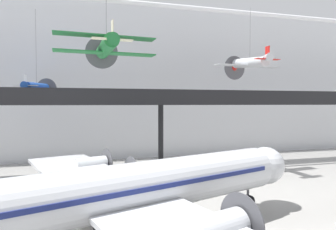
% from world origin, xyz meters
% --- Properties ---
extents(hangar_back_wall, '(140.00, 3.00, 23.99)m').
position_xyz_m(hangar_back_wall, '(0.00, 33.22, 11.99)').
color(hangar_back_wall, silver).
rests_on(hangar_back_wall, ground).
extents(mezzanine_walkway, '(110.00, 3.20, 10.40)m').
position_xyz_m(mezzanine_walkway, '(0.00, 23.35, 8.72)').
color(mezzanine_walkway, black).
rests_on(mezzanine_walkway, ground).
extents(ceiling_truss_beam, '(120.00, 0.60, 0.60)m').
position_xyz_m(ceiling_truss_beam, '(0.00, 21.83, 20.80)').
color(ceiling_truss_beam, silver).
extents(airliner_silver_main, '(29.82, 34.73, 9.43)m').
position_xyz_m(airliner_silver_main, '(-8.36, 2.73, 3.37)').
color(airliner_silver_main, silver).
rests_on(airliner_silver_main, ground).
extents(suspended_plane_blue_trainer, '(7.80, 6.57, 11.09)m').
position_xyz_m(suspended_plane_blue_trainer, '(-15.62, 25.83, 10.63)').
color(suspended_plane_blue_trainer, '#1E4CAD').
extents(suspended_plane_green_biplane, '(8.87, 7.21, 8.46)m').
position_xyz_m(suspended_plane_green_biplane, '(-7.97, 11.93, 13.56)').
color(suspended_plane_green_biplane, '#1E6B33').
extents(suspended_plane_silver_racer, '(9.06, 7.39, 8.64)m').
position_xyz_m(suspended_plane_silver_racer, '(10.03, 18.69, 13.64)').
color(suspended_plane_silver_racer, silver).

